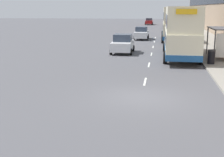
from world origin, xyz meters
name	(u,v)px	position (x,y,z in m)	size (l,w,h in m)	color
ground_plane	(141,98)	(0.00, 0.00, 0.00)	(220.00, 220.00, 0.00)	#515156
pavement	(196,34)	(6.50, 38.50, 0.07)	(5.00, 93.00, 0.14)	gray
lane_mark_0	(145,82)	(0.00, 3.35, 0.01)	(0.12, 2.00, 0.01)	silver
lane_mark_1	(149,65)	(0.00, 8.92, 0.01)	(0.12, 2.00, 0.01)	silver
lane_mark_2	(151,54)	(0.00, 14.48, 0.01)	(0.12, 2.00, 0.01)	silver
lane_mark_3	(153,47)	(0.00, 20.05, 0.01)	(0.12, 2.00, 0.01)	silver
lane_mark_4	(154,42)	(0.00, 25.62, 0.01)	(0.12, 2.00, 0.01)	silver
lane_mark_5	(155,38)	(0.00, 31.19, 0.01)	(0.12, 2.00, 0.01)	silver
bus_shelter	(223,37)	(5.77, 11.94, 1.88)	(1.60, 4.20, 2.48)	#4C4C51
double_decker_bus_near	(181,31)	(2.47, 12.83, 2.28)	(2.85, 10.38, 4.30)	beige
double_decker_bus_ahead	(173,23)	(2.30, 27.33, 2.28)	(2.85, 10.36, 4.30)	beige
car_0	(141,33)	(-1.84, 28.41, 0.85)	(1.93, 4.49, 1.70)	silver
car_1	(123,44)	(-2.75, 14.89, 0.87)	(2.04, 4.03, 1.77)	silver
car_2	(149,21)	(-2.37, 66.88, 0.83)	(1.97, 4.57, 1.66)	maroon
pedestrian_1	(219,43)	(6.12, 15.31, 1.08)	(0.37, 0.37, 1.85)	#23232D
pedestrian_2	(201,42)	(4.66, 16.38, 1.00)	(0.33, 0.33, 1.68)	#23232D
litter_bin	(211,57)	(4.55, 9.27, 0.67)	(0.55, 0.55, 1.05)	black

